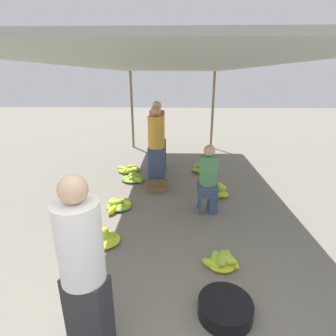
{
  "coord_description": "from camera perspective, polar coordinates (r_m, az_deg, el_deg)",
  "views": [
    {
      "loc": [
        0.13,
        -1.07,
        2.36
      ],
      "look_at": [
        0.0,
        3.13,
        0.88
      ],
      "focal_mm": 28.0,
      "sensor_mm": 36.0,
      "label": 1
    }
  ],
  "objects": [
    {
      "name": "stool",
      "position": [
        4.83,
        8.48,
        -6.17
      ],
      "size": [
        0.34,
        0.34,
        0.36
      ],
      "color": "#384C84",
      "rests_on": "ground"
    },
    {
      "name": "canopy_post_back_right",
      "position": [
        9.05,
        9.7,
        12.11
      ],
      "size": [
        0.08,
        0.08,
        2.51
      ],
      "primitive_type": "cylinder",
      "color": "olive",
      "rests_on": "ground"
    },
    {
      "name": "canopy_post_back_left",
      "position": [
        9.08,
        -7.83,
        12.23
      ],
      "size": [
        0.08,
        0.08,
        2.51
      ],
      "primitive_type": "cylinder",
      "color": "olive",
      "rests_on": "ground"
    },
    {
      "name": "basin_black",
      "position": [
        3.13,
        12.33,
        -27.67
      ],
      "size": [
        0.57,
        0.57,
        0.17
      ],
      "color": "black",
      "rests_on": "ground"
    },
    {
      "name": "banana_pile_left_1",
      "position": [
        6.86,
        -8.5,
        -0.34
      ],
      "size": [
        0.68,
        0.48,
        0.18
      ],
      "color": "#9BC230",
      "rests_on": "ground"
    },
    {
      "name": "shopper_walking_far",
      "position": [
        6.74,
        -2.35,
        7.1
      ],
      "size": [
        0.47,
        0.47,
        1.78
      ],
      "color": "#2D2D33",
      "rests_on": "ground"
    },
    {
      "name": "banana_pile_left_0",
      "position": [
        6.25,
        -7.62,
        -2.2
      ],
      "size": [
        0.56,
        0.44,
        0.21
      ],
      "color": "#9FC430",
      "rests_on": "ground"
    },
    {
      "name": "vendor_foreground",
      "position": [
        2.38,
        -17.97,
        -20.12
      ],
      "size": [
        0.45,
        0.45,
        1.7
      ],
      "color": "#2D2D33",
      "rests_on": "ground"
    },
    {
      "name": "crate_near",
      "position": [
        5.75,
        -2.34,
        -3.96
      ],
      "size": [
        0.43,
        0.43,
        0.16
      ],
      "color": "brown",
      "rests_on": "ground"
    },
    {
      "name": "banana_pile_right_0",
      "position": [
        3.68,
        11.66,
        -19.3
      ],
      "size": [
        0.52,
        0.46,
        0.2
      ],
      "color": "yellow",
      "rests_on": "ground"
    },
    {
      "name": "banana_pile_left_3",
      "position": [
        5.06,
        -10.66,
        -7.92
      ],
      "size": [
        0.5,
        0.66,
        0.19
      ],
      "color": "yellow",
      "rests_on": "ground"
    },
    {
      "name": "banana_pile_right_2",
      "position": [
        6.82,
        6.97,
        -0.18
      ],
      "size": [
        0.48,
        0.47,
        0.25
      ],
      "color": "#9FC430",
      "rests_on": "ground"
    },
    {
      "name": "canopy_tarp",
      "position": [
        5.14,
        0.33,
        21.29
      ],
      "size": [
        3.1,
        7.92,
        0.04
      ],
      "primitive_type": "cube",
      "color": "#9EA399",
      "rests_on": "canopy_post_front_left"
    },
    {
      "name": "shopper_walking_mid",
      "position": [
        5.96,
        -2.56,
        5.35
      ],
      "size": [
        0.39,
        0.37,
        1.76
      ],
      "color": "#384766",
      "rests_on": "ground"
    },
    {
      "name": "banana_pile_right_1",
      "position": [
        5.54,
        11.13,
        -5.07
      ],
      "size": [
        0.38,
        0.5,
        0.25
      ],
      "color": "#97C131",
      "rests_on": "ground"
    },
    {
      "name": "vendor_seated",
      "position": [
        4.69,
        8.9,
        -2.26
      ],
      "size": [
        0.35,
        0.35,
        1.26
      ],
      "color": "#384766",
      "rests_on": "ground"
    },
    {
      "name": "banana_pile_left_2",
      "position": [
        4.16,
        -14.6,
        -14.63
      ],
      "size": [
        0.59,
        0.58,
        0.23
      ],
      "color": "#92BF32",
      "rests_on": "ground"
    }
  ]
}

